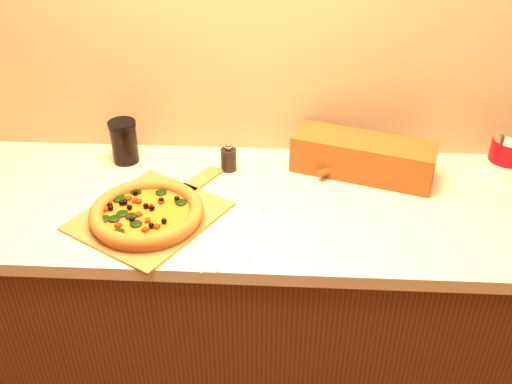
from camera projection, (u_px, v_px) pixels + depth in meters
name	position (u px, v px, depth m)	size (l,w,h in m)	color
cabinet	(242.00, 310.00, 2.00)	(2.80, 0.65, 0.86)	#4C2310
countertop	(240.00, 204.00, 1.75)	(2.84, 0.68, 0.04)	beige
pizza_peel	(153.00, 213.00, 1.67)	(0.49, 0.55, 0.01)	brown
pizza	(147.00, 213.00, 1.63)	(0.33, 0.33, 0.05)	#A66629
pepper_grinder	(229.00, 159.00, 1.87)	(0.05, 0.05, 0.10)	black
rolling_pin	(367.00, 156.00, 1.91)	(0.34, 0.27, 0.06)	#612F10
coffee_canister	(508.00, 152.00, 1.82)	(0.11, 0.11, 0.16)	silver
bread_bag	(363.00, 157.00, 1.83)	(0.45, 0.15, 0.12)	brown
dark_jar	(124.00, 142.00, 1.90)	(0.09, 0.09, 0.15)	black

